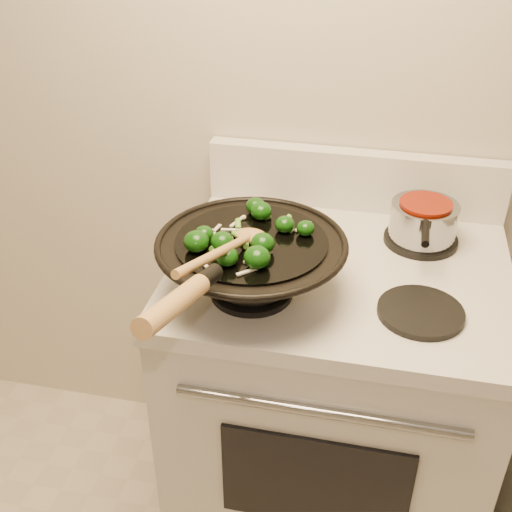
# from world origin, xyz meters

# --- Properties ---
(stove) EXTENTS (0.78, 0.67, 1.08)m
(stove) POSITION_xyz_m (-0.05, 1.17, 0.47)
(stove) COLOR silver
(stove) RESTS_ON ground
(wok) EXTENTS (0.40, 0.67, 0.26)m
(wok) POSITION_xyz_m (-0.23, 1.01, 1.00)
(wok) COLOR black
(wok) RESTS_ON stove
(stirfry) EXTENTS (0.25, 0.28, 0.05)m
(stirfry) POSITION_xyz_m (-0.24, 1.00, 1.07)
(stirfry) COLOR #0C3608
(stirfry) RESTS_ON wok
(wooden_spoon) EXTENTS (0.12, 0.31, 0.09)m
(wooden_spoon) POSITION_xyz_m (-0.25, 0.94, 1.09)
(wooden_spoon) COLOR #A67A41
(wooden_spoon) RESTS_ON wok
(saucepan) EXTENTS (0.16, 0.26, 0.10)m
(saucepan) POSITION_xyz_m (0.13, 1.32, 0.98)
(saucepan) COLOR gray
(saucepan) RESTS_ON stove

